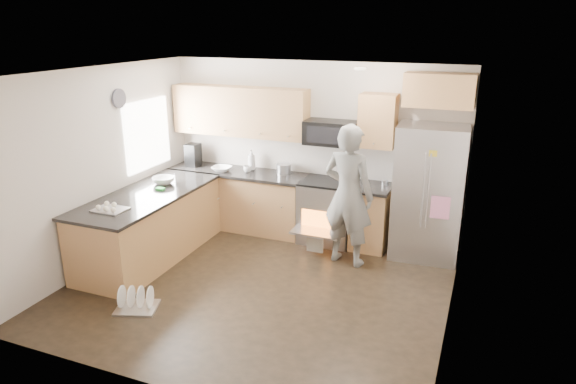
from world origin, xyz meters
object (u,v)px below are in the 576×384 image
at_px(refrigerator, 428,193).
at_px(dish_rack, 137,303).
at_px(stove_range, 328,197).
at_px(person, 348,195).

xyz_separation_m(refrigerator, dish_rack, (-2.84, -2.68, -0.85)).
distance_m(stove_range, person, 0.81).
bearing_deg(refrigerator, person, -150.05).
bearing_deg(stove_range, refrigerator, 0.30).
bearing_deg(refrigerator, stove_range, 177.53).
bearing_deg(refrigerator, dish_rack, -139.44).
relative_size(stove_range, refrigerator, 0.97).
distance_m(stove_range, dish_rack, 3.09).
bearing_deg(stove_range, dish_rack, -118.04).
bearing_deg(person, stove_range, -41.11).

